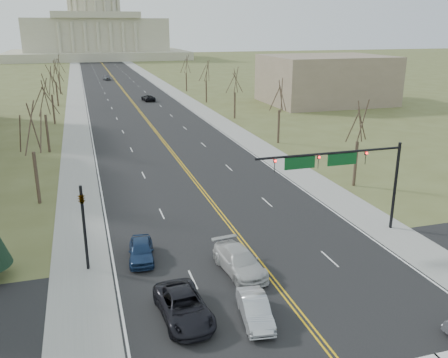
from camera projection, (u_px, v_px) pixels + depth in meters
road at (123, 91)px, 123.45m from camera, size 20.00×380.00×0.01m
cross_road at (288, 300)px, 28.68m from camera, size 120.00×14.00×0.01m
sidewalk_left at (75, 92)px, 120.13m from camera, size 4.00×380.00×0.03m
sidewalk_right at (169, 89)px, 126.76m from camera, size 4.00×380.00×0.03m
center_line at (123, 90)px, 123.45m from camera, size 0.42×380.00×0.01m
edge_line_left at (84, 92)px, 120.74m from camera, size 0.15×380.00×0.01m
edge_line_right at (161, 89)px, 126.15m from camera, size 0.15×380.00×0.01m
stop_bar at (438, 357)px, 23.67m from camera, size 9.50×0.50×0.01m
capitol at (96, 30)px, 246.61m from camera, size 90.00×60.00×50.00m
signal_mast at (341, 165)px, 35.81m from camera, size 12.12×0.44×7.20m
signal_left at (83, 218)px, 31.20m from camera, size 0.32×0.36×6.00m
tree_r_0 at (359, 124)px, 47.36m from camera, size 3.74×3.74×8.50m
tree_l_0 at (31, 130)px, 42.33m from camera, size 3.96×3.96×9.00m
tree_r_1 at (280, 97)px, 65.58m from camera, size 3.74×3.74×8.50m
tree_l_1 at (44, 99)px, 60.55m from camera, size 3.96×3.96×9.00m
tree_r_2 at (235, 82)px, 83.81m from camera, size 3.74×3.74×8.50m
tree_l_2 at (51, 83)px, 78.78m from camera, size 3.96×3.96×9.00m
tree_r_3 at (206, 72)px, 102.04m from camera, size 3.74×3.74×8.50m
tree_l_3 at (55, 72)px, 97.00m from camera, size 3.96×3.96×9.00m
tree_r_4 at (186, 65)px, 120.26m from camera, size 3.74×3.74×8.50m
tree_l_4 at (58, 65)px, 115.23m from camera, size 3.96×3.96×9.00m
bldg_right_mass at (326, 79)px, 101.98m from camera, size 25.00×20.00×10.00m
car_sb_inner_lead at (255, 310)px, 26.44m from camera, size 1.97×4.30×1.37m
car_sb_outer_lead at (184, 307)px, 26.60m from camera, size 2.90×5.62×1.51m
car_sb_inner_second at (240, 261)px, 31.68m from camera, size 2.83×5.65×1.58m
car_sb_outer_second at (141, 250)px, 33.39m from camera, size 2.19×4.43×1.45m
car_far_nb at (148, 98)px, 105.89m from camera, size 2.85×5.16×1.37m
car_far_sb at (107, 77)px, 147.53m from camera, size 2.50×4.91×1.60m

